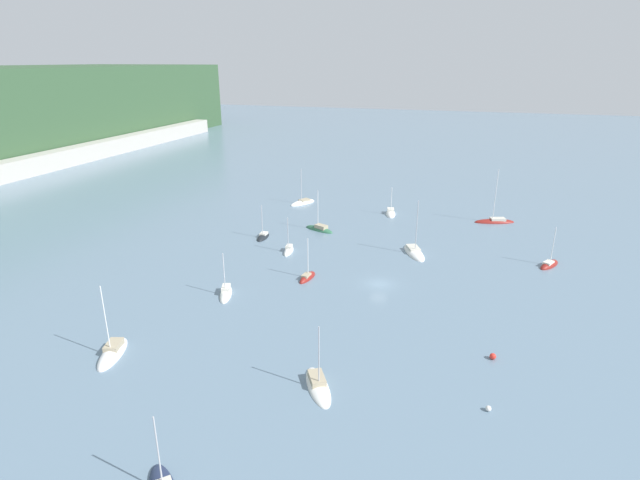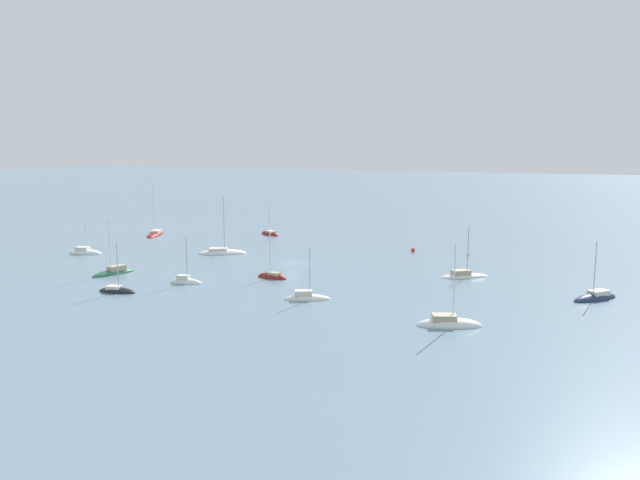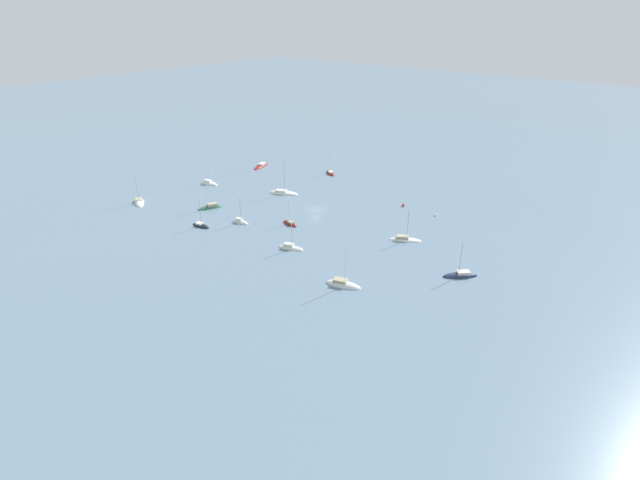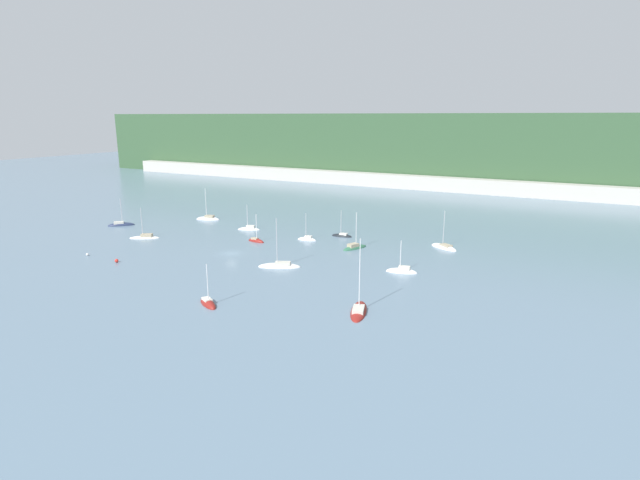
{
  "view_description": "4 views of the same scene",
  "coord_description": "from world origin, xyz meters",
  "px_view_note": "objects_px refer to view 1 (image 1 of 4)",
  "views": [
    {
      "loc": [
        -72.78,
        -12.64,
        34.16
      ],
      "look_at": [
        13.06,
        14.1,
        1.54
      ],
      "focal_mm": 28.0,
      "sensor_mm": 36.0,
      "label": 1
    },
    {
      "loc": [
        -38.9,
        95.82,
        20.87
      ],
      "look_at": [
        -2.91,
        -5.44,
        3.26
      ],
      "focal_mm": 35.0,
      "sensor_mm": 36.0,
      "label": 2
    },
    {
      "loc": [
        -80.67,
        96.29,
        50.85
      ],
      "look_at": [
        -16.19,
        17.87,
        2.36
      ],
      "focal_mm": 28.0,
      "sensor_mm": 36.0,
      "label": 3
    },
    {
      "loc": [
        69.33,
        -86.86,
        30.31
      ],
      "look_at": [
        17.14,
        11.0,
        2.76
      ],
      "focal_mm": 28.0,
      "sensor_mm": 36.0,
      "label": 4
    }
  ],
  "objects_px": {
    "sailboat_9": "(319,229)",
    "mooring_buoy_0": "(488,408)",
    "sailboat_10": "(549,265)",
    "sailboat_6": "(113,354)",
    "sailboat_12": "(318,386)",
    "sailboat_2": "(303,203)",
    "sailboat_1": "(226,294)",
    "sailboat_8": "(289,251)",
    "sailboat_11": "(391,214)",
    "mooring_buoy_1": "(493,356)",
    "sailboat_3": "(263,237)",
    "sailboat_4": "(495,222)",
    "sailboat_7": "(414,253)",
    "sailboat_5": "(307,278)"
  },
  "relations": [
    {
      "from": "sailboat_12",
      "to": "mooring_buoy_0",
      "type": "bearing_deg",
      "value": 64.23
    },
    {
      "from": "sailboat_5",
      "to": "mooring_buoy_0",
      "type": "height_order",
      "value": "sailboat_5"
    },
    {
      "from": "sailboat_2",
      "to": "sailboat_4",
      "type": "relative_size",
      "value": 0.78
    },
    {
      "from": "sailboat_3",
      "to": "sailboat_9",
      "type": "distance_m",
      "value": 12.39
    },
    {
      "from": "sailboat_11",
      "to": "sailboat_7",
      "type": "bearing_deg",
      "value": 8.84
    },
    {
      "from": "sailboat_7",
      "to": "sailboat_5",
      "type": "bearing_deg",
      "value": -67.41
    },
    {
      "from": "sailboat_3",
      "to": "sailboat_5",
      "type": "distance_m",
      "value": 22.35
    },
    {
      "from": "sailboat_8",
      "to": "sailboat_10",
      "type": "relative_size",
      "value": 0.96
    },
    {
      "from": "sailboat_12",
      "to": "sailboat_10",
      "type": "bearing_deg",
      "value": 117.43
    },
    {
      "from": "sailboat_9",
      "to": "mooring_buoy_0",
      "type": "distance_m",
      "value": 60.61
    },
    {
      "from": "sailboat_10",
      "to": "mooring_buoy_0",
      "type": "distance_m",
      "value": 44.81
    },
    {
      "from": "sailboat_11",
      "to": "sailboat_3",
      "type": "bearing_deg",
      "value": -53.68
    },
    {
      "from": "sailboat_9",
      "to": "mooring_buoy_0",
      "type": "height_order",
      "value": "sailboat_9"
    },
    {
      "from": "sailboat_1",
      "to": "sailboat_11",
      "type": "distance_m",
      "value": 52.63
    },
    {
      "from": "sailboat_6",
      "to": "sailboat_7",
      "type": "distance_m",
      "value": 54.99
    },
    {
      "from": "sailboat_10",
      "to": "sailboat_4",
      "type": "bearing_deg",
      "value": 50.88
    },
    {
      "from": "sailboat_2",
      "to": "sailboat_10",
      "type": "bearing_deg",
      "value": 94.81
    },
    {
      "from": "sailboat_11",
      "to": "mooring_buoy_0",
      "type": "xyz_separation_m",
      "value": [
        -66.15,
        -21.46,
        0.19
      ]
    },
    {
      "from": "sailboat_8",
      "to": "sailboat_12",
      "type": "bearing_deg",
      "value": 18.25
    },
    {
      "from": "sailboat_6",
      "to": "sailboat_9",
      "type": "distance_m",
      "value": 53.92
    },
    {
      "from": "sailboat_12",
      "to": "sailboat_8",
      "type": "bearing_deg",
      "value": 174.91
    },
    {
      "from": "sailboat_3",
      "to": "sailboat_8",
      "type": "bearing_deg",
      "value": 47.46
    },
    {
      "from": "sailboat_3",
      "to": "sailboat_6",
      "type": "distance_m",
      "value": 45.09
    },
    {
      "from": "sailboat_2",
      "to": "sailboat_9",
      "type": "relative_size",
      "value": 1.05
    },
    {
      "from": "sailboat_1",
      "to": "sailboat_10",
      "type": "bearing_deg",
      "value": 98.66
    },
    {
      "from": "sailboat_8",
      "to": "mooring_buoy_0",
      "type": "distance_m",
      "value": 50.92
    },
    {
      "from": "sailboat_7",
      "to": "sailboat_12",
      "type": "bearing_deg",
      "value": -31.34
    },
    {
      "from": "sailboat_2",
      "to": "sailboat_9",
      "type": "xyz_separation_m",
      "value": [
        -18.56,
        -10.21,
        0.06
      ]
    },
    {
      "from": "sailboat_5",
      "to": "sailboat_12",
      "type": "distance_m",
      "value": 29.15
    },
    {
      "from": "sailboat_6",
      "to": "sailboat_12",
      "type": "distance_m",
      "value": 26.06
    },
    {
      "from": "sailboat_4",
      "to": "sailboat_8",
      "type": "relative_size",
      "value": 1.67
    },
    {
      "from": "sailboat_12",
      "to": "sailboat_7",
      "type": "bearing_deg",
      "value": 143.3
    },
    {
      "from": "sailboat_11",
      "to": "sailboat_12",
      "type": "height_order",
      "value": "sailboat_12"
    },
    {
      "from": "sailboat_8",
      "to": "sailboat_12",
      "type": "distance_m",
      "value": 41.66
    },
    {
      "from": "sailboat_1",
      "to": "sailboat_10",
      "type": "distance_m",
      "value": 56.03
    },
    {
      "from": "sailboat_2",
      "to": "mooring_buoy_0",
      "type": "height_order",
      "value": "sailboat_2"
    },
    {
      "from": "sailboat_9",
      "to": "sailboat_10",
      "type": "xyz_separation_m",
      "value": [
        -6.62,
        -44.43,
        -0.06
      ]
    },
    {
      "from": "sailboat_3",
      "to": "sailboat_11",
      "type": "distance_m",
      "value": 32.49
    },
    {
      "from": "sailboat_7",
      "to": "sailboat_1",
      "type": "bearing_deg",
      "value": -69.03
    },
    {
      "from": "sailboat_7",
      "to": "sailboat_8",
      "type": "relative_size",
      "value": 1.46
    },
    {
      "from": "mooring_buoy_0",
      "to": "sailboat_2",
      "type": "bearing_deg",
      "value": 32.72
    },
    {
      "from": "sailboat_11",
      "to": "mooring_buoy_1",
      "type": "distance_m",
      "value": 60.23
    },
    {
      "from": "sailboat_6",
      "to": "sailboat_12",
      "type": "bearing_deg",
      "value": 76.19
    },
    {
      "from": "sailboat_12",
      "to": "mooring_buoy_1",
      "type": "xyz_separation_m",
      "value": [
        11.5,
        -18.56,
        0.26
      ]
    },
    {
      "from": "sailboat_3",
      "to": "sailboat_12",
      "type": "height_order",
      "value": "sailboat_12"
    },
    {
      "from": "sailboat_4",
      "to": "sailboat_12",
      "type": "bearing_deg",
      "value": 55.59
    },
    {
      "from": "sailboat_1",
      "to": "sailboat_8",
      "type": "distance_m",
      "value": 20.13
    },
    {
      "from": "sailboat_1",
      "to": "sailboat_3",
      "type": "distance_m",
      "value": 26.42
    },
    {
      "from": "sailboat_6",
      "to": "mooring_buoy_1",
      "type": "bearing_deg",
      "value": 89.28
    },
    {
      "from": "sailboat_1",
      "to": "sailboat_5",
      "type": "bearing_deg",
      "value": 112.78
    }
  ]
}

